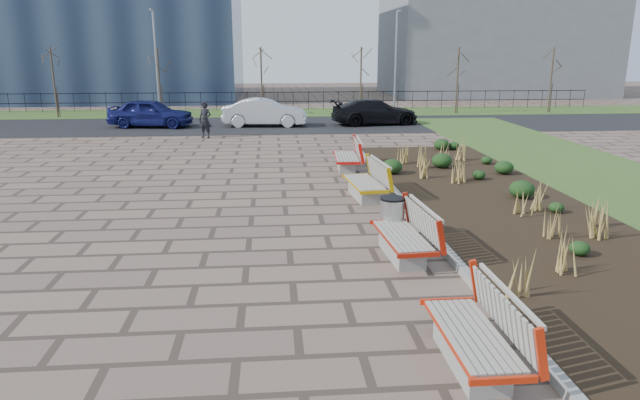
{
  "coord_description": "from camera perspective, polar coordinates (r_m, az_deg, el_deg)",
  "views": [
    {
      "loc": [
        0.52,
        -8.41,
        3.95
      ],
      "look_at": [
        1.5,
        3.0,
        0.9
      ],
      "focal_mm": 32.0,
      "sensor_mm": 36.0,
      "label": 1
    }
  ],
  "objects": [
    {
      "name": "litter_bin",
      "position": [
        12.18,
        7.22,
        -1.91
      ],
      "size": [
        0.51,
        0.51,
        0.9
      ],
      "primitive_type": "cylinder",
      "color": "#B2B2B7",
      "rests_on": "ground"
    },
    {
      "name": "building_grey",
      "position": [
        54.06,
        16.84,
        15.42
      ],
      "size": [
        18.0,
        12.0,
        10.0
      ],
      "primitive_type": "cube",
      "color": "slate",
      "rests_on": "ground"
    },
    {
      "name": "bench_c",
      "position": [
        15.47,
        4.45,
        1.97
      ],
      "size": [
        1.1,
        2.18,
        1.0
      ],
      "primitive_type": null,
      "rotation": [
        0.0,
        0.0,
        0.1
      ],
      "color": "#CF9D0A",
      "rests_on": "ground"
    },
    {
      "name": "tree_d",
      "position": [
        35.39,
        4.1,
        11.78
      ],
      "size": [
        1.4,
        1.4,
        4.0
      ],
      "primitive_type": null,
      "color": "#4C3D2D",
      "rests_on": "grass_verge_far"
    },
    {
      "name": "tree_e",
      "position": [
        36.8,
        13.56,
        11.54
      ],
      "size": [
        1.4,
        1.4,
        4.0
      ],
      "primitive_type": null,
      "color": "#4C3D2D",
      "rests_on": "grass_verge_far"
    },
    {
      "name": "car_black",
      "position": [
        30.8,
        5.5,
        8.77
      ],
      "size": [
        4.83,
        2.49,
        1.34
      ],
      "primitive_type": "imported",
      "rotation": [
        0.0,
        0.0,
        1.71
      ],
      "color": "black",
      "rests_on": "road"
    },
    {
      "name": "bench_d",
      "position": [
        19.15,
        2.62,
        4.52
      ],
      "size": [
        1.01,
        2.15,
        1.0
      ],
      "primitive_type": null,
      "rotation": [
        0.0,
        0.0,
        -0.05
      ],
      "color": "red",
      "rests_on": "ground"
    },
    {
      "name": "tree_c",
      "position": [
        34.97,
        -5.87,
        11.71
      ],
      "size": [
        1.4,
        1.4,
        4.0
      ],
      "primitive_type": null,
      "color": "#4C3D2D",
      "rests_on": "grass_verge_far"
    },
    {
      "name": "tree_f",
      "position": [
        39.09,
        22.1,
        11.05
      ],
      "size": [
        1.4,
        1.4,
        4.0
      ],
      "primitive_type": null,
      "color": "#4C3D2D",
      "rests_on": "grass_verge_far"
    },
    {
      "name": "road",
      "position": [
        30.67,
        -5.88,
        7.46
      ],
      "size": [
        80.0,
        7.0,
        0.02
      ],
      "primitive_type": "cube",
      "color": "black",
      "rests_on": "ground"
    },
    {
      "name": "planting_bed",
      "position": [
        15.1,
        17.59,
        -0.77
      ],
      "size": [
        4.5,
        18.0,
        0.1
      ],
      "primitive_type": "cube",
      "color": "black",
      "rests_on": "ground"
    },
    {
      "name": "grass_verge_far",
      "position": [
        36.63,
        -5.75,
        8.68
      ],
      "size": [
        80.0,
        5.0,
        0.04
      ],
      "primitive_type": "cube",
      "color": "#33511E",
      "rests_on": "ground"
    },
    {
      "name": "pedestrian",
      "position": [
        26.58,
        -11.42,
        7.85
      ],
      "size": [
        0.7,
        0.59,
        1.63
      ],
      "primitive_type": "imported",
      "rotation": [
        0.0,
        0.0,
        -0.4
      ],
      "color": "black",
      "rests_on": "ground"
    },
    {
      "name": "tree_b",
      "position": [
        35.57,
        -15.77,
        11.29
      ],
      "size": [
        1.4,
        1.4,
        4.0
      ],
      "primitive_type": null,
      "color": "#4C3D2D",
      "rests_on": "grass_verge_far"
    },
    {
      "name": "railing_fence",
      "position": [
        38.06,
        -5.75,
        9.85
      ],
      "size": [
        44.0,
        0.1,
        1.2
      ],
      "primitive_type": null,
      "color": "black",
      "rests_on": "grass_verge_far"
    },
    {
      "name": "bench_a",
      "position": [
        7.66,
        14.92,
        -12.42
      ],
      "size": [
        0.91,
        2.1,
        1.0
      ],
      "primitive_type": null,
      "rotation": [
        0.0,
        0.0,
        0.0
      ],
      "color": "red",
      "rests_on": "ground"
    },
    {
      "name": "bench_b",
      "position": [
        11.15,
        8.21,
        -3.28
      ],
      "size": [
        1.03,
        2.15,
        1.0
      ],
      "primitive_type": null,
      "rotation": [
        0.0,
        0.0,
        0.06
      ],
      "color": "#B21D0B",
      "rests_on": "ground"
    },
    {
      "name": "tree_a",
      "position": [
        37.14,
        -25.05,
        10.6
      ],
      "size": [
        1.4,
        1.4,
        4.0
      ],
      "primitive_type": null,
      "color": "#4C3D2D",
      "rests_on": "grass_verge_far"
    },
    {
      "name": "ground",
      "position": [
        9.31,
        -7.77,
        -10.35
      ],
      "size": [
        120.0,
        120.0,
        0.0
      ],
      "primitive_type": "plane",
      "color": "#6F594C",
      "rests_on": "ground"
    },
    {
      "name": "car_silver",
      "position": [
        30.12,
        -5.55,
        8.71
      ],
      "size": [
        4.42,
        1.83,
        1.42
      ],
      "primitive_type": "imported",
      "rotation": [
        0.0,
        0.0,
        1.49
      ],
      "color": "#BABCC2",
      "rests_on": "road"
    },
    {
      "name": "planting_curb",
      "position": [
        14.37,
        8.97,
        -0.92
      ],
      "size": [
        0.16,
        18.0,
        0.15
      ],
      "primitive_type": "cube",
      "color": "gray",
      "rests_on": "ground"
    },
    {
      "name": "car_blue",
      "position": [
        30.86,
        -16.57,
        8.34
      ],
      "size": [
        4.45,
        2.29,
        1.45
      ],
      "primitive_type": "imported",
      "rotation": [
        0.0,
        0.0,
        1.43
      ],
      "color": "#131755",
      "rests_on": "road"
    },
    {
      "name": "lamp_west",
      "position": [
        35.04,
        -16.04,
        12.87
      ],
      "size": [
        0.24,
        0.6,
        6.0
      ],
      "primitive_type": null,
      "color": "gray",
      "rests_on": "grass_verge_far"
    },
    {
      "name": "lamp_east",
      "position": [
        35.23,
        7.56,
        13.31
      ],
      "size": [
        0.24,
        0.6,
        6.0
      ],
      "primitive_type": null,
      "color": "gray",
      "rests_on": "grass_verge_far"
    }
  ]
}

